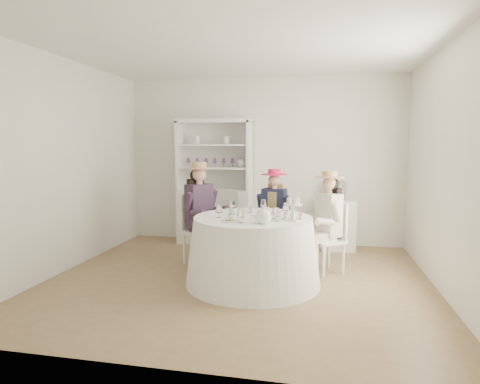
# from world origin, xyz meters

# --- Properties ---
(ground) EXTENTS (4.50, 4.50, 0.00)m
(ground) POSITION_xyz_m (0.00, 0.00, 0.00)
(ground) COLOR brown
(ground) RESTS_ON ground
(ceiling) EXTENTS (4.50, 4.50, 0.00)m
(ceiling) POSITION_xyz_m (0.00, 0.00, 2.70)
(ceiling) COLOR white
(ceiling) RESTS_ON wall_back
(wall_back) EXTENTS (4.50, 0.00, 4.50)m
(wall_back) POSITION_xyz_m (0.00, 2.00, 1.35)
(wall_back) COLOR silver
(wall_back) RESTS_ON ground
(wall_front) EXTENTS (4.50, 0.00, 4.50)m
(wall_front) POSITION_xyz_m (0.00, -2.00, 1.35)
(wall_front) COLOR silver
(wall_front) RESTS_ON ground
(wall_left) EXTENTS (0.00, 4.50, 4.50)m
(wall_left) POSITION_xyz_m (-2.25, 0.00, 1.35)
(wall_left) COLOR silver
(wall_left) RESTS_ON ground
(wall_right) EXTENTS (0.00, 4.50, 4.50)m
(wall_right) POSITION_xyz_m (2.25, 0.00, 1.35)
(wall_right) COLOR silver
(wall_right) RESTS_ON ground
(tea_table) EXTENTS (1.57, 1.57, 0.78)m
(tea_table) POSITION_xyz_m (0.18, -0.06, 0.39)
(tea_table) COLOR white
(tea_table) RESTS_ON ground
(hutch) EXTENTS (1.38, 0.92, 2.02)m
(hutch) POSITION_xyz_m (-0.75, 1.77, 0.72)
(hutch) COLOR silver
(hutch) RESTS_ON ground
(side_table) EXTENTS (0.58, 0.58, 0.78)m
(side_table) POSITION_xyz_m (1.20, 1.75, 0.39)
(side_table) COLOR silver
(side_table) RESTS_ON ground
(hatbox) EXTENTS (0.30, 0.30, 0.27)m
(hatbox) POSITION_xyz_m (1.20, 1.75, 0.92)
(hatbox) COLOR black
(hatbox) RESTS_ON side_table
(guest_left) EXTENTS (0.59, 0.56, 1.38)m
(guest_left) POSITION_xyz_m (-0.63, 0.54, 0.78)
(guest_left) COLOR silver
(guest_left) RESTS_ON ground
(guest_mid) EXTENTS (0.48, 0.51, 1.28)m
(guest_mid) POSITION_xyz_m (0.31, 0.95, 0.72)
(guest_mid) COLOR silver
(guest_mid) RESTS_ON ground
(guest_right) EXTENTS (0.55, 0.53, 1.29)m
(guest_right) POSITION_xyz_m (1.03, 0.49, 0.73)
(guest_right) COLOR silver
(guest_right) RESTS_ON ground
(spare_chair) EXTENTS (0.51, 0.51, 0.95)m
(spare_chair) POSITION_xyz_m (-0.38, 1.38, 0.51)
(spare_chair) COLOR silver
(spare_chair) RESTS_ON ground
(teacup_a) EXTENTS (0.10, 0.10, 0.07)m
(teacup_a) POSITION_xyz_m (-0.08, 0.01, 0.82)
(teacup_a) COLOR white
(teacup_a) RESTS_ON tea_table
(teacup_b) EXTENTS (0.08, 0.08, 0.06)m
(teacup_b) POSITION_xyz_m (0.12, 0.20, 0.81)
(teacup_b) COLOR white
(teacup_b) RESTS_ON tea_table
(teacup_c) EXTENTS (0.10, 0.10, 0.07)m
(teacup_c) POSITION_xyz_m (0.42, 0.05, 0.82)
(teacup_c) COLOR white
(teacup_c) RESTS_ON tea_table
(flower_bowl) EXTENTS (0.24, 0.24, 0.06)m
(flower_bowl) POSITION_xyz_m (0.37, -0.10, 0.81)
(flower_bowl) COLOR white
(flower_bowl) RESTS_ON tea_table
(flower_arrangement) EXTENTS (0.17, 0.17, 0.06)m
(flower_arrangement) POSITION_xyz_m (0.37, -0.15, 0.87)
(flower_arrangement) COLOR #CD6684
(flower_arrangement) RESTS_ON tea_table
(table_teapot) EXTENTS (0.24, 0.17, 0.18)m
(table_teapot) POSITION_xyz_m (0.36, -0.44, 0.86)
(table_teapot) COLOR white
(table_teapot) RESTS_ON tea_table
(sandwich_plate) EXTENTS (0.23, 0.23, 0.05)m
(sandwich_plate) POSITION_xyz_m (0.01, -0.38, 0.80)
(sandwich_plate) COLOR white
(sandwich_plate) RESTS_ON tea_table
(cupcake_stand) EXTENTS (0.26, 0.26, 0.24)m
(cupcake_stand) POSITION_xyz_m (0.65, -0.15, 0.87)
(cupcake_stand) COLOR white
(cupcake_stand) RESTS_ON tea_table
(stemware_set) EXTENTS (0.82, 0.85, 0.15)m
(stemware_set) POSITION_xyz_m (0.18, -0.06, 0.86)
(stemware_set) COLOR white
(stemware_set) RESTS_ON tea_table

